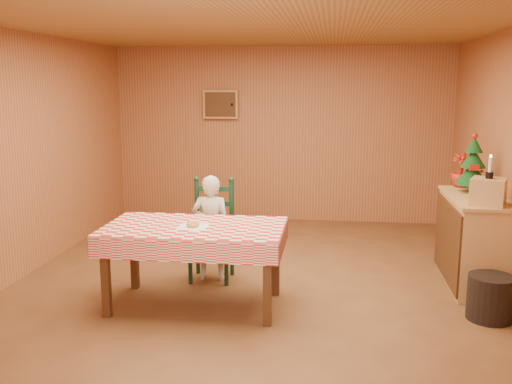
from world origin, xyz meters
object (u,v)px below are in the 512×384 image
ladder_chair (212,232)px  storage_bin (490,298)px  dining_table (194,234)px  crate (488,192)px  seated_child (211,228)px  shelf_unit (473,241)px  christmas_tree (473,166)px

ladder_chair → storage_bin: (2.65, -0.76, -0.30)m
dining_table → crate: crate is taller
ladder_chair → seated_child: 0.08m
storage_bin → ladder_chair: bearing=164.0°
shelf_unit → christmas_tree: christmas_tree is taller
shelf_unit → storage_bin: (-0.04, -0.92, -0.27)m
dining_table → ladder_chair: bearing=90.0°
dining_table → storage_bin: bearing=0.5°
seated_child → storage_bin: seated_child is taller
shelf_unit → crate: crate is taller
crate → storage_bin: (-0.05, -0.52, -0.86)m
shelf_unit → ladder_chair: bearing=-176.7°
seated_child → crate: (2.70, -0.19, 0.49)m
dining_table → crate: 2.78m
ladder_chair → shelf_unit: 2.70m
shelf_unit → dining_table: bearing=-160.7°
crate → ladder_chair: bearing=174.8°
shelf_unit → crate: 0.71m
crate → christmas_tree: size_ratio=0.48×
dining_table → seated_child: 0.74m
crate → christmas_tree: bearing=90.0°
ladder_chair → seated_child: bearing=-90.0°
seated_child → christmas_tree: christmas_tree is taller
christmas_tree → shelf_unit: bearing=-92.0°
seated_child → storage_bin: (2.65, -0.71, -0.36)m
dining_table → christmas_tree: bearing=23.8°
crate → seated_child: bearing=176.0°
ladder_chair → crate: 2.77m
christmas_tree → seated_child: bearing=-170.3°
dining_table → christmas_tree: (2.70, 1.19, 0.52)m
ladder_chair → shelf_unit: (2.69, 0.16, -0.04)m
ladder_chair → storage_bin: bearing=-16.0°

